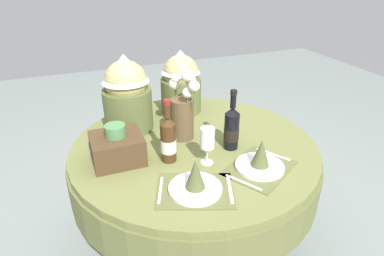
# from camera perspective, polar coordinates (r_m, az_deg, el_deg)

# --- Properties ---
(ground) EXTENTS (8.00, 8.00, 0.00)m
(ground) POSITION_cam_1_polar(r_m,az_deg,el_deg) (2.31, 0.32, -18.54)
(ground) COLOR gray
(dining_table) EXTENTS (1.39, 1.39, 0.73)m
(dining_table) POSITION_cam_1_polar(r_m,az_deg,el_deg) (1.94, 0.37, -6.46)
(dining_table) COLOR olive
(dining_table) RESTS_ON ground
(place_setting_left) EXTENTS (0.41, 0.37, 0.16)m
(place_setting_left) POSITION_cam_1_polar(r_m,az_deg,el_deg) (1.48, 0.57, -9.24)
(place_setting_left) COLOR brown
(place_setting_left) RESTS_ON dining_table
(place_setting_right) EXTENTS (0.43, 0.40, 0.16)m
(place_setting_right) POSITION_cam_1_polar(r_m,az_deg,el_deg) (1.66, 11.60, -5.43)
(place_setting_right) COLOR brown
(place_setting_right) RESTS_ON dining_table
(flower_vase) EXTENTS (0.17, 0.23, 0.42)m
(flower_vase) POSITION_cam_1_polar(r_m,az_deg,el_deg) (1.85, -1.56, 3.23)
(flower_vase) COLOR brown
(flower_vase) RESTS_ON dining_table
(wine_bottle_left) EXTENTS (0.08, 0.08, 0.33)m
(wine_bottle_left) POSITION_cam_1_polar(r_m,az_deg,el_deg) (1.66, -4.10, -1.89)
(wine_bottle_left) COLOR #422814
(wine_bottle_left) RESTS_ON dining_table
(wine_bottle_centre) EXTENTS (0.08, 0.08, 0.33)m
(wine_bottle_centre) POSITION_cam_1_polar(r_m,az_deg,el_deg) (1.78, 6.80, 0.04)
(wine_bottle_centre) COLOR black
(wine_bottle_centre) RESTS_ON dining_table
(wine_glass_left) EXTENTS (0.07, 0.07, 0.20)m
(wine_glass_left) POSITION_cam_1_polar(r_m,az_deg,el_deg) (1.62, 2.66, -1.86)
(wine_glass_left) COLOR silver
(wine_glass_left) RESTS_ON dining_table
(gift_tub_back_left) EXTENTS (0.28, 0.28, 0.46)m
(gift_tub_back_left) POSITION_cam_1_polar(r_m,az_deg,el_deg) (1.96, -11.15, 6.27)
(gift_tub_back_left) COLOR #566033
(gift_tub_back_left) RESTS_ON dining_table
(gift_tub_back_centre) EXTENTS (0.26, 0.26, 0.41)m
(gift_tub_back_centre) POSITION_cam_1_polar(r_m,az_deg,el_deg) (2.18, -1.93, 8.29)
(gift_tub_back_centre) COLOR #566033
(gift_tub_back_centre) RESTS_ON dining_table
(woven_basket_side_left) EXTENTS (0.25, 0.23, 0.20)m
(woven_basket_side_left) POSITION_cam_1_polar(r_m,az_deg,el_deg) (1.71, -12.69, -3.22)
(woven_basket_side_left) COLOR #47331E
(woven_basket_side_left) RESTS_ON dining_table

